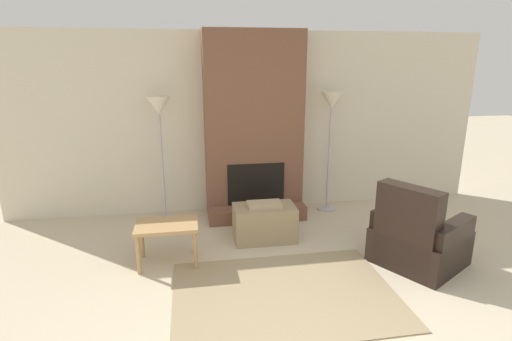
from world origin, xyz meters
TOP-DOWN VIEW (x-y plane):
  - wall_back at (0.00, 3.42)m, footprint 7.08×0.06m
  - fireplace at (0.00, 3.16)m, footprint 1.38×0.69m
  - ottoman at (-0.02, 2.21)m, footprint 0.77×0.45m
  - armchair at (1.51, 1.30)m, footprint 1.13×1.14m
  - side_table at (-1.19, 1.78)m, footprint 0.67×0.46m
  - floor_lamp_left at (-1.29, 3.10)m, footprint 0.32×0.32m
  - floor_lamp_right at (1.11, 3.10)m, footprint 0.32×0.32m
  - area_rug at (-0.06, 0.96)m, footprint 2.15×1.53m

SIDE VIEW (x-z plane):
  - area_rug at x=-0.06m, z-range 0.00..0.01m
  - ottoman at x=-0.02m, z-range -0.02..0.48m
  - armchair at x=1.51m, z-range -0.19..0.77m
  - side_table at x=-1.19m, z-range 0.17..0.64m
  - fireplace at x=0.00m, z-range -0.06..2.54m
  - wall_back at x=0.00m, z-range 0.00..2.60m
  - floor_lamp_left at x=-1.29m, z-range 0.62..2.36m
  - floor_lamp_right at x=1.11m, z-range 0.64..2.41m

